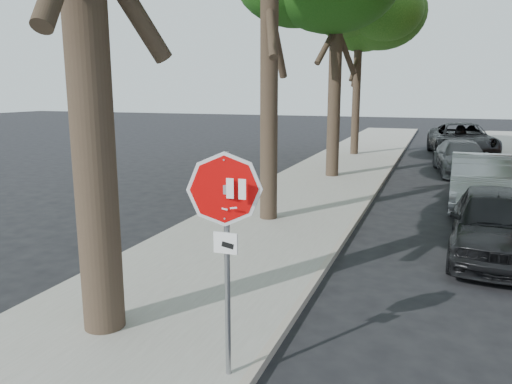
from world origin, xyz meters
TOP-DOWN VIEW (x-y plane):
  - sidewalk_left at (-2.50, 12.00)m, footprint 4.00×55.00m
  - curb_left at (-0.45, 12.00)m, footprint 0.12×55.00m
  - stop_sign at (-0.70, -0.03)m, footprint 0.76×0.34m
  - tree_far at (-2.72, 21.11)m, footprint 5.29×4.91m
  - car_a at (2.60, 6.00)m, footprint 1.92×4.31m
  - car_b at (2.60, 10.72)m, footprint 1.71×4.64m
  - car_c at (2.29, 16.87)m, footprint 2.41×4.78m
  - car_d at (2.47, 22.55)m, footprint 3.59×6.47m

SIDE VIEW (x-z plane):
  - sidewalk_left at x=-2.50m, z-range 0.00..0.12m
  - curb_left at x=-0.45m, z-range 0.00..0.13m
  - car_c at x=2.29m, z-range 0.00..1.33m
  - car_a at x=2.60m, z-range 0.00..1.44m
  - car_b at x=2.60m, z-range 0.00..1.52m
  - car_d at x=2.47m, z-range 0.00..1.71m
  - stop_sign at x=-0.70m, z-range 0.64..3.25m
  - tree_far at x=-2.72m, z-range 2.55..11.88m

